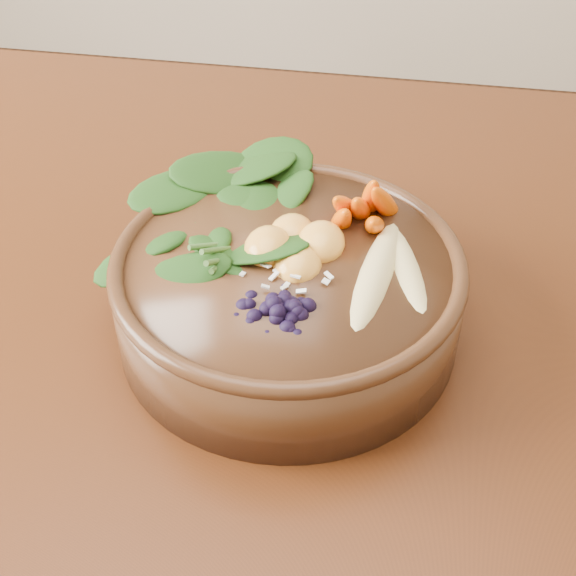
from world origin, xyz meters
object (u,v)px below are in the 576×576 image
Objects in this scene: kale_heap at (250,191)px; banana_halves at (393,257)px; stoneware_bowl at (288,297)px; mandarin_cluster at (295,232)px; dining_table at (146,332)px; carrot_cluster at (367,174)px; blueberry_pile at (276,290)px.

kale_heap is 0.15m from banana_halves.
stoneware_bowl is 3.15× the size of mandarin_cluster.
dining_table is 5.30× the size of stoneware_bowl.
kale_heap is at bearing -1.36° from dining_table.
carrot_cluster is 0.15m from blueberry_pile.
dining_table is at bearing 178.64° from kale_heap.
blueberry_pile is (-0.05, -0.14, -0.02)m from carrot_cluster.
kale_heap is at bearing 110.25° from blueberry_pile.
carrot_cluster is 0.87× the size of mandarin_cluster.
stoneware_bowl is 0.09m from blueberry_pile.
mandarin_cluster reaches higher than banana_halves.
blueberry_pile is at bearing -109.55° from carrot_cluster.
stoneware_bowl is 0.13m from carrot_cluster.
mandarin_cluster is (-0.05, -0.06, -0.02)m from carrot_cluster.
blueberry_pile reaches higher than banana_halves.
mandarin_cluster is 0.08m from blueberry_pile.
dining_table is 0.22m from stoneware_bowl.
carrot_cluster reaches higher than stoneware_bowl.
mandarin_cluster is at bearing 170.25° from banana_halves.
mandarin_cluster is at bearing -129.81° from carrot_cluster.
dining_table is 0.29m from blueberry_pile.
banana_halves is (0.25, -0.06, 0.19)m from dining_table.
stoneware_bowl is 0.10m from banana_halves.
dining_table is 11.47× the size of blueberry_pile.
blueberry_pile is (0.05, -0.13, -0.00)m from kale_heap.
banana_halves is 0.11m from blueberry_pile.
banana_halves is 1.78× the size of mandarin_cluster.
mandarin_cluster reaches higher than dining_table.
blueberry_pile is (-0.00, -0.08, 0.00)m from mandarin_cluster.
carrot_cluster is (0.22, 0.01, 0.22)m from dining_table.
dining_table is at bearing -175.08° from carrot_cluster.
dining_table is 0.32m from banana_halves.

